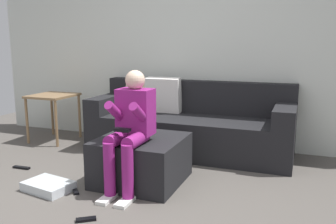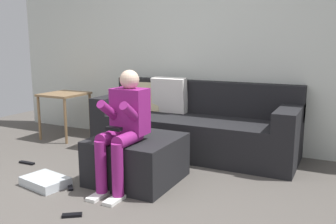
# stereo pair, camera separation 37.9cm
# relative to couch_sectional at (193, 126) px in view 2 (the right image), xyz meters

# --- Properties ---
(ground_plane) EXTENTS (7.63, 7.63, 0.00)m
(ground_plane) POSITION_rel_couch_sectional_xyz_m (-0.15, -1.82, -0.33)
(ground_plane) COLOR #544F49
(wall_back) EXTENTS (5.87, 0.10, 2.53)m
(wall_back) POSITION_rel_couch_sectional_xyz_m (-0.15, 0.42, 0.94)
(wall_back) COLOR silver
(wall_back) RESTS_ON ground_plane
(couch_sectional) EXTENTS (2.45, 0.86, 0.90)m
(couch_sectional) POSITION_rel_couch_sectional_xyz_m (0.00, 0.00, 0.00)
(couch_sectional) COLOR black
(couch_sectional) RESTS_ON ground_plane
(ottoman) EXTENTS (0.78, 0.78, 0.44)m
(ottoman) POSITION_rel_couch_sectional_xyz_m (-0.12, -1.12, -0.11)
(ottoman) COLOR black
(ottoman) RESTS_ON ground_plane
(person_seated) EXTENTS (0.32, 0.63, 1.09)m
(person_seated) POSITION_rel_couch_sectional_xyz_m (-0.13, -1.32, 0.29)
(person_seated) COLOR #8C1E72
(person_seated) RESTS_ON ground_plane
(storage_bin) EXTENTS (0.47, 0.36, 0.08)m
(storage_bin) POSITION_rel_couch_sectional_xyz_m (-0.83, -1.63, -0.28)
(storage_bin) COLOR silver
(storage_bin) RESTS_ON ground_plane
(side_table) EXTENTS (0.53, 0.58, 0.64)m
(side_table) POSITION_rel_couch_sectional_xyz_m (-1.90, -0.16, 0.22)
(side_table) COLOR olive
(side_table) RESTS_ON ground_plane
(remote_near_ottoman) EXTENTS (0.15, 0.13, 0.02)m
(remote_near_ottoman) POSITION_rel_couch_sectional_xyz_m (-0.18, -2.00, -0.31)
(remote_near_ottoman) COLOR black
(remote_near_ottoman) RESTS_ON ground_plane
(remote_by_storage_bin) EXTENTS (0.14, 0.14, 0.02)m
(remote_by_storage_bin) POSITION_rel_couch_sectional_xyz_m (-0.58, -1.57, -0.31)
(remote_by_storage_bin) COLOR black
(remote_by_storage_bin) RESTS_ON ground_plane
(remote_under_side_table) EXTENTS (0.20, 0.05, 0.02)m
(remote_under_side_table) POSITION_rel_couch_sectional_xyz_m (-1.48, -1.25, -0.31)
(remote_under_side_table) COLOR black
(remote_under_side_table) RESTS_ON ground_plane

